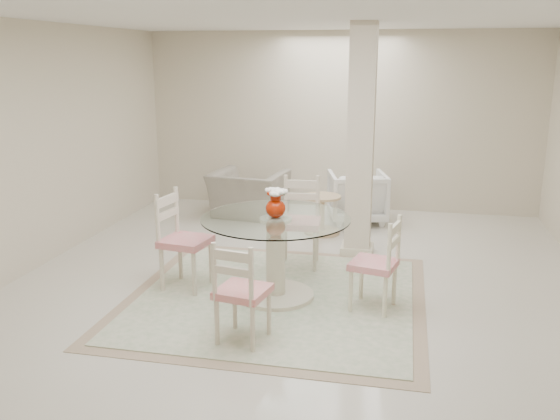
% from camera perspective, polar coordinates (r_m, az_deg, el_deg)
% --- Properties ---
extents(ground, '(7.00, 7.00, 0.00)m').
position_cam_1_polar(ground, '(6.14, 1.69, -7.62)').
color(ground, beige).
rests_on(ground, ground).
extents(room_shell, '(6.02, 7.02, 2.71)m').
position_cam_1_polar(room_shell, '(5.71, 1.83, 9.90)').
color(room_shell, beige).
rests_on(room_shell, ground).
extents(column, '(0.30, 0.30, 2.70)m').
position_cam_1_polar(column, '(6.98, 7.78, 6.47)').
color(column, beige).
rests_on(column, ground).
extents(area_rug, '(2.89, 2.89, 0.02)m').
position_cam_1_polar(area_rug, '(5.93, -0.41, -8.39)').
color(area_rug, tan).
rests_on(area_rug, ground).
extents(dining_table, '(1.43, 1.43, 0.83)m').
position_cam_1_polar(dining_table, '(5.78, -0.41, -4.61)').
color(dining_table, beige).
rests_on(dining_table, ground).
extents(red_vase, '(0.22, 0.21, 0.29)m').
position_cam_1_polar(red_vase, '(5.62, -0.39, 0.74)').
color(red_vase, '#AC1F05').
rests_on(red_vase, dining_table).
extents(dining_chair_east, '(0.48, 0.48, 1.00)m').
position_cam_1_polar(dining_chair_east, '(5.55, 9.68, -4.53)').
color(dining_chair_east, '#F7EECB').
rests_on(dining_chair_east, ground).
extents(dining_chair_north, '(0.48, 0.48, 1.12)m').
position_cam_1_polar(dining_chair_north, '(6.67, 1.98, -0.47)').
color(dining_chair_north, beige).
rests_on(dining_chair_north, ground).
extents(dining_chair_west, '(0.51, 0.51, 1.12)m').
position_cam_1_polar(dining_chair_west, '(6.09, -9.67, -2.17)').
color(dining_chair_west, beige).
rests_on(dining_chair_west, ground).
extents(dining_chair_south, '(0.46, 0.46, 0.99)m').
position_cam_1_polar(dining_chair_south, '(4.84, -3.94, -7.26)').
color(dining_chair_south, beige).
rests_on(dining_chair_south, ground).
extents(recliner_taupe, '(1.15, 1.03, 0.67)m').
position_cam_1_polar(recliner_taupe, '(8.79, -3.02, 1.52)').
color(recliner_taupe, gray).
rests_on(recliner_taupe, ground).
extents(armchair_white, '(0.95, 0.97, 0.73)m').
position_cam_1_polar(armchair_white, '(8.56, 7.43, 1.27)').
color(armchair_white, white).
rests_on(armchair_white, ground).
extents(side_table, '(0.50, 0.50, 0.52)m').
position_cam_1_polar(side_table, '(7.97, 4.06, -0.58)').
color(side_table, tan).
rests_on(side_table, ground).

